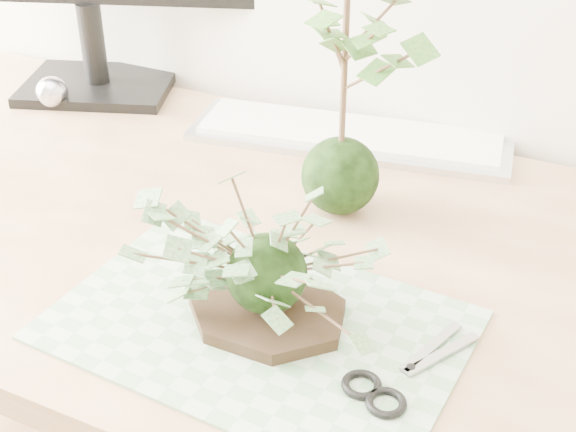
# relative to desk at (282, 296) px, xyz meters

# --- Properties ---
(desk) EXTENTS (1.60, 0.70, 0.74)m
(desk) POSITION_rel_desk_xyz_m (0.00, 0.00, 0.00)
(desk) COLOR tan
(desk) RESTS_ON ground_plane
(cutting_mat) EXTENTS (0.44, 0.31, 0.00)m
(cutting_mat) POSITION_rel_desk_xyz_m (0.05, -0.16, 0.09)
(cutting_mat) COLOR #689A6C
(cutting_mat) RESTS_ON desk
(stone_dish) EXTENTS (0.18, 0.18, 0.01)m
(stone_dish) POSITION_rel_desk_xyz_m (0.05, -0.15, 0.10)
(stone_dish) COLOR black
(stone_dish) RESTS_ON cutting_mat
(ivy_kokedama) EXTENTS (0.30, 0.30, 0.17)m
(ivy_kokedama) POSITION_rel_desk_xyz_m (0.05, -0.15, 0.19)
(ivy_kokedama) COLOR black
(ivy_kokedama) RESTS_ON stone_dish
(keyboard) EXTENTS (0.50, 0.22, 0.02)m
(keyboard) POSITION_rel_desk_xyz_m (-0.03, 0.29, 0.10)
(keyboard) COLOR silver
(keyboard) RESTS_ON desk
(foil_ball) EXTENTS (0.05, 0.05, 0.05)m
(foil_ball) POSITION_rel_desk_xyz_m (-0.51, 0.19, 0.11)
(foil_ball) COLOR silver
(foil_ball) RESTS_ON desk
(scissors) EXTENTS (0.08, 0.17, 0.01)m
(scissors) POSITION_rel_desk_xyz_m (0.22, -0.19, 0.10)
(scissors) COLOR gray
(scissors) RESTS_ON cutting_mat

